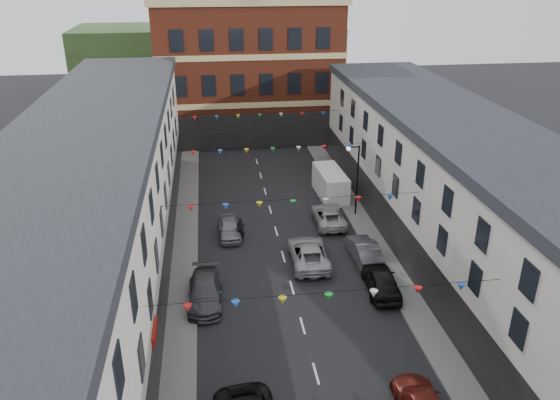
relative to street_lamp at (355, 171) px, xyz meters
name	(u,v)px	position (x,y,z in m)	size (l,w,h in m)	color
ground	(303,326)	(-6.55, -14.00, -3.90)	(160.00, 160.00, 0.00)	black
pavement_left	(182,314)	(-13.45, -12.00, -3.83)	(1.80, 64.00, 0.15)	#605E5B
pavement_right	(406,296)	(0.35, -12.00, -3.83)	(1.80, 64.00, 0.15)	#605E5B
terrace_left	(80,249)	(-18.33, -13.00, 1.44)	(8.40, 56.00, 10.70)	beige
terrace_right	(501,230)	(5.23, -13.00, 0.95)	(8.40, 56.00, 9.70)	beige
civic_building	(247,66)	(-6.55, 23.95, 4.23)	(20.60, 13.30, 18.50)	maroon
clock_tower	(175,5)	(-14.05, 21.00, 11.03)	(5.60, 5.60, 30.00)	maroon
distant_hill	(210,59)	(-10.55, 48.00, 1.10)	(40.00, 14.00, 10.00)	#325025
street_lamp	(355,171)	(0.00, 0.00, 0.00)	(1.10, 0.36, 6.00)	black
car_left_d	(205,292)	(-12.05, -10.86, -3.18)	(2.03, 5.00, 1.45)	#414249
car_left_e	(230,228)	(-10.15, -2.32, -3.23)	(1.60, 3.97, 1.35)	gray
car_right_d	(381,281)	(-1.05, -11.18, -3.12)	(1.86, 4.63, 1.58)	black
car_right_e	(364,250)	(-1.05, -7.14, -3.15)	(1.59, 4.56, 1.50)	#4D4E55
car_right_f	(328,216)	(-2.28, -1.20, -3.22)	(2.26, 4.89, 1.36)	#A8AAAD
moving_car	(309,253)	(-4.93, -7.00, -3.15)	(2.50, 5.42, 1.51)	#A9ADB0
white_van	(330,184)	(-0.95, 4.20, -2.72)	(2.06, 5.36, 2.37)	white
pedestrian	(241,230)	(-9.36, -3.20, -2.98)	(0.68, 0.44, 1.86)	black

